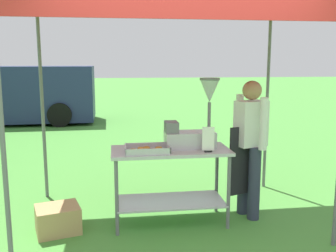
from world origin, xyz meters
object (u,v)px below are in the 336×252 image
(menu_sign, at_px, (208,141))
(vendor, at_px, (250,142))
(stall_canopy, at_px, (169,11))
(donut_fryer, at_px, (194,125))
(supply_crate, at_px, (58,219))
(van_navy, at_px, (11,94))
(donut_tray, at_px, (147,150))
(donut_cart, at_px, (170,169))

(menu_sign, bearing_deg, vendor, 23.75)
(stall_canopy, relative_size, menu_sign, 12.09)
(donut_fryer, height_order, supply_crate, donut_fryer)
(vendor, bearing_deg, stall_canopy, 177.59)
(stall_canopy, relative_size, donut_fryer, 4.22)
(donut_fryer, xyz_separation_m, menu_sign, (0.11, -0.24, -0.14))
(menu_sign, xyz_separation_m, van_navy, (-4.07, 7.95, -0.10))
(stall_canopy, distance_m, donut_tray, 1.51)
(donut_tray, bearing_deg, supply_crate, 178.58)
(menu_sign, relative_size, vendor, 0.17)
(stall_canopy, bearing_deg, donut_cart, -90.00)
(donut_tray, bearing_deg, vendor, 7.52)
(menu_sign, relative_size, van_navy, 0.06)
(donut_cart, xyz_separation_m, supply_crate, (-1.24, -0.08, -0.48))
(menu_sign, distance_m, supply_crate, 1.83)
(donut_fryer, distance_m, menu_sign, 0.30)
(donut_fryer, xyz_separation_m, vendor, (0.66, 0.00, -0.22))
(donut_cart, relative_size, donut_tray, 2.78)
(supply_crate, bearing_deg, donut_cart, 3.49)
(donut_cart, distance_m, menu_sign, 0.55)
(stall_canopy, relative_size, vendor, 2.05)
(menu_sign, xyz_separation_m, vendor, (0.56, 0.24, -0.08))
(stall_canopy, relative_size, donut_tray, 7.00)
(stall_canopy, distance_m, van_navy, 8.63)
(donut_tray, height_order, supply_crate, donut_tray)
(donut_cart, relative_size, menu_sign, 4.80)
(supply_crate, bearing_deg, van_navy, 107.34)
(donut_tray, bearing_deg, van_navy, 113.51)
(donut_cart, bearing_deg, van_navy, 115.40)
(donut_cart, bearing_deg, donut_fryer, 11.59)
(vendor, xyz_separation_m, van_navy, (-4.62, 7.70, -0.03))
(van_navy, bearing_deg, stall_canopy, -64.32)
(supply_crate, bearing_deg, stall_canopy, 8.01)
(supply_crate, distance_m, van_navy, 8.24)
(supply_crate, bearing_deg, donut_fryer, 4.97)
(van_navy, bearing_deg, donut_cart, -64.60)
(vendor, height_order, van_navy, van_navy)
(donut_cart, distance_m, supply_crate, 1.33)
(donut_tray, relative_size, van_navy, 0.10)
(menu_sign, height_order, vendor, vendor)
(vendor, distance_m, supply_crate, 2.31)
(stall_canopy, height_order, donut_fryer, stall_canopy)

